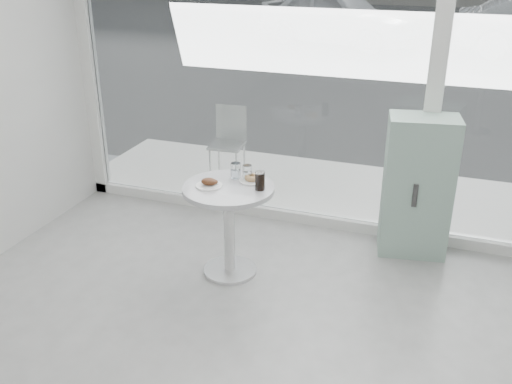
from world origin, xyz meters
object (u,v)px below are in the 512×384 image
at_px(plate_fritter, 209,183).
at_px(cola_glass, 260,181).
at_px(water_tumbler_b, 247,173).
at_px(main_table, 229,212).
at_px(water_tumbler_a, 236,171).
at_px(mint_cabinet, 417,186).
at_px(car_white, 337,17).
at_px(plate_donut, 252,179).
at_px(patio_chair, 229,138).

bearing_deg(plate_fritter, cola_glass, 10.39).
relative_size(water_tumbler_b, cola_glass, 0.83).
distance_m(main_table, water_tumbler_a, 0.33).
height_order(mint_cabinet, water_tumbler_b, mint_cabinet).
relative_size(car_white, plate_donut, 19.65).
xyz_separation_m(main_table, patio_chair, (-0.73, 1.79, -0.03)).
xyz_separation_m(car_white, water_tumbler_a, (1.60, -11.16, 0.12)).
bearing_deg(patio_chair, plate_donut, -66.32).
relative_size(main_table, plate_donut, 3.63).
xyz_separation_m(plate_fritter, water_tumbler_b, (0.23, 0.22, 0.03)).
relative_size(main_table, water_tumbler_a, 5.98).
height_order(patio_chair, water_tumbler_a, water_tumbler_a).
bearing_deg(water_tumbler_a, water_tumbler_b, -0.30).
bearing_deg(water_tumbler_a, plate_donut, -6.44).
bearing_deg(main_table, plate_donut, 48.72).
distance_m(main_table, mint_cabinet, 1.62).
bearing_deg(main_table, plate_fritter, -160.59).
bearing_deg(cola_glass, water_tumbler_a, 149.39).
bearing_deg(plate_fritter, water_tumbler_b, 44.30).
relative_size(mint_cabinet, water_tumbler_b, 9.93).
relative_size(plate_donut, water_tumbler_b, 1.73).
height_order(patio_chair, plate_fritter, patio_chair).
height_order(plate_donut, water_tumbler_b, water_tumbler_b).
distance_m(mint_cabinet, plate_fritter, 1.77).
bearing_deg(car_white, cola_glass, -152.81).
relative_size(main_table, water_tumbler_b, 6.27).
height_order(main_table, plate_fritter, plate_fritter).
bearing_deg(car_white, plate_donut, -153.25).
xyz_separation_m(car_white, cola_glass, (1.86, -11.31, 0.13)).
bearing_deg(water_tumbler_a, patio_chair, 114.13).
distance_m(main_table, plate_donut, 0.32).
distance_m(car_white, plate_fritter, 11.48).
distance_m(mint_cabinet, patio_chair, 2.29).
xyz_separation_m(plate_donut, water_tumbler_a, (-0.15, 0.02, 0.04)).
distance_m(car_white, water_tumbler_a, 11.27).
bearing_deg(main_table, mint_cabinet, 32.82).
xyz_separation_m(patio_chair, car_white, (-0.88, 9.55, 0.19)).
bearing_deg(water_tumbler_b, patio_chair, 117.00).
distance_m(main_table, cola_glass, 0.39).
distance_m(plate_donut, cola_glass, 0.18).
xyz_separation_m(patio_chair, water_tumbler_a, (0.72, -1.61, 0.31)).
bearing_deg(main_table, patio_chair, 112.19).
distance_m(car_white, cola_glass, 11.46).
bearing_deg(plate_donut, water_tumbler_a, 173.56).
bearing_deg(plate_donut, main_table, -131.28).
xyz_separation_m(mint_cabinet, cola_glass, (-1.11, -0.86, 0.23)).
xyz_separation_m(water_tumbler_a, water_tumbler_b, (0.10, -0.00, -0.00)).
distance_m(main_table, plate_fritter, 0.29).
relative_size(plate_donut, water_tumbler_a, 1.65).
height_order(main_table, car_white, car_white).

